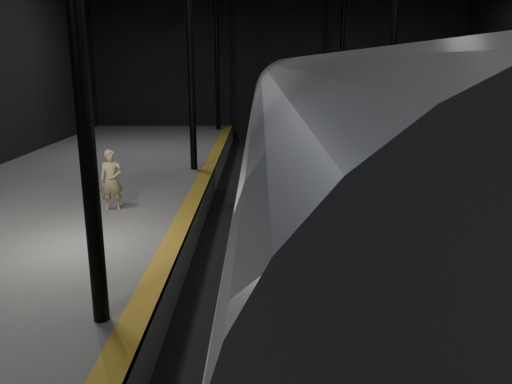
{
  "coord_description": "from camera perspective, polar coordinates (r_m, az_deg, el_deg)",
  "views": [
    {
      "loc": [
        -1.17,
        -11.47,
        5.15
      ],
      "look_at": [
        -1.27,
        0.57,
        2.0
      ],
      "focal_mm": 35.0,
      "sensor_mm": 36.0,
      "label": 1
    }
  ],
  "objects": [
    {
      "name": "tactile_strip",
      "position": [
        12.37,
        -9.27,
        -5.12
      ],
      "size": [
        0.5,
        43.8,
        0.01
      ],
      "primitive_type": "cube",
      "color": "olive",
      "rests_on": "platform_left"
    },
    {
      "name": "woman",
      "position": [
        14.81,
        -16.19,
        1.31
      ],
      "size": [
        0.72,
        0.55,
        1.76
      ],
      "primitive_type": "imported",
      "rotation": [
        0.0,
        0.0,
        0.22
      ],
      "color": "#97865C",
      "rests_on": "platform_left"
    },
    {
      "name": "track",
      "position": [
        12.6,
        5.84,
        -9.21
      ],
      "size": [
        2.4,
        43.0,
        0.24
      ],
      "color": "#3F3328",
      "rests_on": "ground"
    },
    {
      "name": "platform_left",
      "position": [
        13.9,
        -26.84,
        -6.54
      ],
      "size": [
        9.0,
        43.8,
        1.0
      ],
      "primitive_type": "cube",
      "color": "#565653",
      "rests_on": "ground"
    },
    {
      "name": "train",
      "position": [
        11.04,
        6.55,
        2.72
      ],
      "size": [
        2.9,
        19.34,
        5.17
      ],
      "color": "#ACB0B4",
      "rests_on": "ground"
    },
    {
      "name": "ground",
      "position": [
        12.63,
        5.83,
        -9.49
      ],
      "size": [
        44.0,
        44.0,
        0.0
      ],
      "primitive_type": "plane",
      "color": "black",
      "rests_on": "ground"
    }
  ]
}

